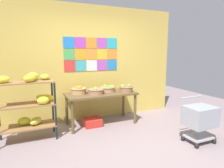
% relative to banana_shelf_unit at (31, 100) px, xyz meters
% --- Properties ---
extents(ground, '(9.56, 9.56, 0.00)m').
position_rel_banana_shelf_unit_xyz_m(ground, '(1.34, -1.13, -0.75)').
color(ground, gray).
extents(back_wall_with_art, '(4.47, 0.07, 2.66)m').
position_rel_banana_shelf_unit_xyz_m(back_wall_with_art, '(1.34, 0.68, 0.59)').
color(back_wall_with_art, gold).
rests_on(back_wall_with_art, ground).
extents(banana_shelf_unit, '(0.98, 0.49, 1.24)m').
position_rel_banana_shelf_unit_xyz_m(banana_shelf_unit, '(0.00, 0.00, 0.00)').
color(banana_shelf_unit, black).
rests_on(banana_shelf_unit, ground).
extents(display_table, '(1.54, 0.69, 0.71)m').
position_rel_banana_shelf_unit_xyz_m(display_table, '(1.44, 0.21, -0.12)').
color(display_table, brown).
rests_on(display_table, ground).
extents(fruit_basket_back_left, '(0.32, 0.32, 0.18)m').
position_rel_banana_shelf_unit_xyz_m(fruit_basket_back_left, '(2.00, 0.09, 0.04)').
color(fruit_basket_back_left, '#916748').
rests_on(fruit_basket_back_left, display_table).
extents(fruit_basket_back_right, '(0.35, 0.35, 0.18)m').
position_rel_banana_shelf_unit_xyz_m(fruit_basket_back_right, '(0.97, 0.33, 0.04)').
color(fruit_basket_back_right, tan).
rests_on(fruit_basket_back_right, display_table).
extents(fruit_basket_centre, '(0.35, 0.35, 0.15)m').
position_rel_banana_shelf_unit_xyz_m(fruit_basket_centre, '(1.29, 0.14, 0.03)').
color(fruit_basket_centre, '#9B6E4F').
rests_on(fruit_basket_centre, display_table).
extents(fruit_basket_right, '(0.35, 0.35, 0.16)m').
position_rel_banana_shelf_unit_xyz_m(fruit_basket_right, '(1.64, 0.28, 0.03)').
color(fruit_basket_right, '#AD7D55').
rests_on(fruit_basket_right, display_table).
extents(produce_crate_under_table, '(0.37, 0.35, 0.16)m').
position_rel_banana_shelf_unit_xyz_m(produce_crate_under_table, '(1.22, 0.18, -0.67)').
color(produce_crate_under_table, red).
rests_on(produce_crate_under_table, ground).
extents(shopping_cart, '(0.51, 0.46, 0.79)m').
position_rel_banana_shelf_unit_xyz_m(shopping_cart, '(2.71, -1.36, -0.29)').
color(shopping_cart, black).
rests_on(shopping_cart, ground).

